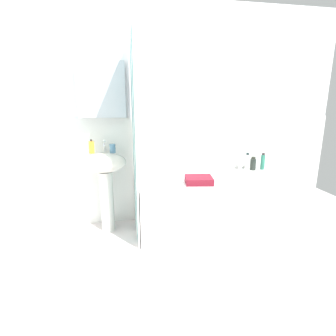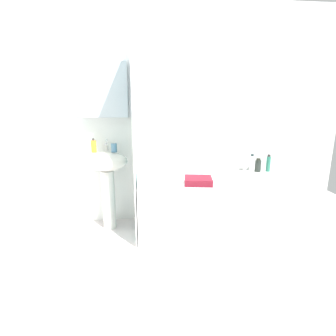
# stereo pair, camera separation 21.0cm
# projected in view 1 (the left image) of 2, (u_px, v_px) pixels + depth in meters

# --- Properties ---
(ground_plane) EXTENTS (4.80, 5.60, 0.04)m
(ground_plane) POSITION_uv_depth(u_px,v_px,m) (220.00, 283.00, 2.07)
(ground_plane) COLOR silver
(wall_back_tiled) EXTENTS (3.60, 0.18, 2.40)m
(wall_back_tiled) POSITION_uv_depth(u_px,v_px,m) (180.00, 122.00, 2.99)
(wall_back_tiled) COLOR white
(wall_back_tiled) RESTS_ON ground_plane
(sink) EXTENTS (0.44, 0.34, 0.86)m
(sink) POSITION_uv_depth(u_px,v_px,m) (106.00, 175.00, 2.75)
(sink) COLOR silver
(sink) RESTS_ON ground_plane
(faucet) EXTENTS (0.03, 0.12, 0.12)m
(faucet) POSITION_uv_depth(u_px,v_px,m) (104.00, 146.00, 2.76)
(faucet) COLOR silver
(faucet) RESTS_ON sink
(soap_dispenser) EXTENTS (0.05, 0.05, 0.15)m
(soap_dispenser) POSITION_uv_depth(u_px,v_px,m) (92.00, 147.00, 2.67)
(soap_dispenser) COLOR orange
(soap_dispenser) RESTS_ON sink
(toothbrush_cup) EXTENTS (0.06, 0.06, 0.09)m
(toothbrush_cup) POSITION_uv_depth(u_px,v_px,m) (113.00, 148.00, 2.70)
(toothbrush_cup) COLOR teal
(toothbrush_cup) RESTS_ON sink
(bathtub) EXTENTS (1.62, 0.66, 0.58)m
(bathtub) POSITION_uv_depth(u_px,v_px,m) (212.00, 203.00, 2.89)
(bathtub) COLOR white
(bathtub) RESTS_ON ground_plane
(shower_curtain) EXTENTS (0.01, 0.66, 2.00)m
(shower_curtain) POSITION_uv_depth(u_px,v_px,m) (135.00, 140.00, 2.57)
(shower_curtain) COLOR white
(shower_curtain) RESTS_ON ground_plane
(shampoo_bottle) EXTENTS (0.05, 0.05, 0.20)m
(shampoo_bottle) POSITION_uv_depth(u_px,v_px,m) (263.00, 162.00, 3.15)
(shampoo_bottle) COLOR #28725C
(shampoo_bottle) RESTS_ON bathtub
(lotion_bottle) EXTENTS (0.07, 0.07, 0.16)m
(lotion_bottle) POSITION_uv_depth(u_px,v_px,m) (253.00, 164.00, 3.13)
(lotion_bottle) COLOR #232A26
(lotion_bottle) RESTS_ON bathtub
(conditioner_bottle) EXTENTS (0.05, 0.05, 0.21)m
(conditioner_bottle) POSITION_uv_depth(u_px,v_px,m) (247.00, 162.00, 3.10)
(conditioner_bottle) COLOR white
(conditioner_bottle) RESTS_ON bathtub
(towel_folded) EXTENTS (0.30, 0.28, 0.06)m
(towel_folded) POSITION_uv_depth(u_px,v_px,m) (199.00, 180.00, 2.63)
(towel_folded) COLOR maroon
(towel_folded) RESTS_ON bathtub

